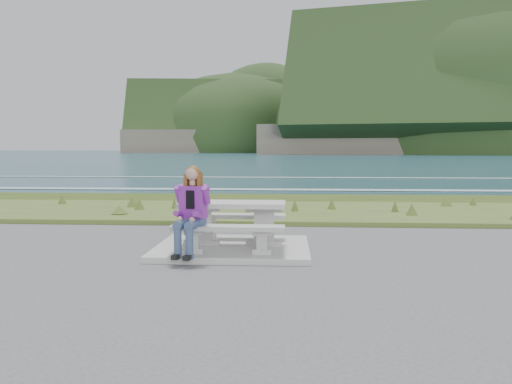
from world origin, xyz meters
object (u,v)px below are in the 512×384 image
(picnic_table, at_px, (233,212))
(bench_seaward, at_px, (237,219))
(seated_woman, at_px, (190,223))
(bench_landward, at_px, (228,232))

(picnic_table, relative_size, bench_seaward, 1.00)
(seated_woman, bearing_deg, bench_seaward, 80.80)
(bench_landward, distance_m, seated_woman, 0.61)
(bench_landward, height_order, seated_woman, seated_woman)
(bench_landward, xyz_separation_m, bench_seaward, (0.00, 1.40, 0.00))
(picnic_table, height_order, bench_landward, picnic_table)
(bench_landward, height_order, bench_seaward, same)
(picnic_table, xyz_separation_m, seated_woman, (-0.58, -0.83, -0.07))
(picnic_table, distance_m, bench_seaward, 0.74)
(bench_seaward, xyz_separation_m, seated_woman, (-0.58, -1.53, 0.16))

